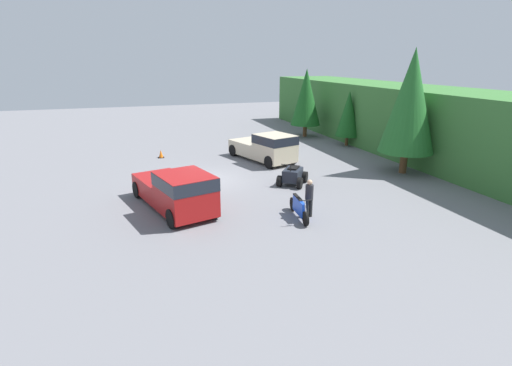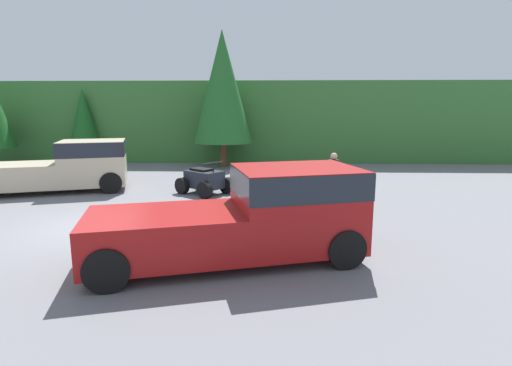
{
  "view_description": "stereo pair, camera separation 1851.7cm",
  "coord_description": "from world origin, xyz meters",
  "px_view_note": "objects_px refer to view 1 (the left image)",
  "views": [
    {
      "loc": [
        21.82,
        -4.08,
        6.67
      ],
      "look_at": [
        4.34,
        1.59,
        0.95
      ],
      "focal_mm": 28.0,
      "sensor_mm": 36.0,
      "label": 1
    },
    {
      "loc": [
        4.76,
        -10.39,
        3.2
      ],
      "look_at": [
        4.34,
        1.59,
        0.95
      ],
      "focal_mm": 28.0,
      "sensor_mm": 36.0,
      "label": 2
    }
  ],
  "objects_px": {
    "pickup_truck_second": "(267,147)",
    "rider_person": "(309,197)",
    "dirt_bike": "(299,208)",
    "pickup_truck_red": "(177,190)",
    "quad_atv": "(293,176)",
    "traffic_cone": "(161,154)"
  },
  "relations": [
    {
      "from": "pickup_truck_second",
      "to": "dirt_bike",
      "type": "height_order",
      "value": "pickup_truck_second"
    },
    {
      "from": "pickup_truck_second",
      "to": "rider_person",
      "type": "distance_m",
      "value": 10.12
    },
    {
      "from": "rider_person",
      "to": "quad_atv",
      "type": "bearing_deg",
      "value": 152.61
    },
    {
      "from": "pickup_truck_red",
      "to": "quad_atv",
      "type": "relative_size",
      "value": 2.59
    },
    {
      "from": "pickup_truck_second",
      "to": "traffic_cone",
      "type": "bearing_deg",
      "value": -134.08
    },
    {
      "from": "quad_atv",
      "to": "traffic_cone",
      "type": "height_order",
      "value": "quad_atv"
    },
    {
      "from": "dirt_bike",
      "to": "quad_atv",
      "type": "bearing_deg",
      "value": 165.88
    },
    {
      "from": "pickup_truck_red",
      "to": "quad_atv",
      "type": "xyz_separation_m",
      "value": [
        -2.16,
        6.6,
        -0.53
      ]
    },
    {
      "from": "quad_atv",
      "to": "rider_person",
      "type": "height_order",
      "value": "rider_person"
    },
    {
      "from": "dirt_bike",
      "to": "traffic_cone",
      "type": "height_order",
      "value": "dirt_bike"
    },
    {
      "from": "pickup_truck_red",
      "to": "pickup_truck_second",
      "type": "relative_size",
      "value": 1.05
    },
    {
      "from": "dirt_bike",
      "to": "quad_atv",
      "type": "height_order",
      "value": "quad_atv"
    },
    {
      "from": "quad_atv",
      "to": "rider_person",
      "type": "xyz_separation_m",
      "value": [
        4.66,
        -1.22,
        0.44
      ]
    },
    {
      "from": "dirt_bike",
      "to": "pickup_truck_second",
      "type": "bearing_deg",
      "value": 174.23
    },
    {
      "from": "dirt_bike",
      "to": "traffic_cone",
      "type": "bearing_deg",
      "value": -154.75
    },
    {
      "from": "rider_person",
      "to": "pickup_truck_second",
      "type": "bearing_deg",
      "value": 158.31
    },
    {
      "from": "pickup_truck_red",
      "to": "traffic_cone",
      "type": "distance_m",
      "value": 10.85
    },
    {
      "from": "pickup_truck_second",
      "to": "rider_person",
      "type": "xyz_separation_m",
      "value": [
        9.99,
        -1.57,
        -0.1
      ]
    },
    {
      "from": "dirt_bike",
      "to": "quad_atv",
      "type": "relative_size",
      "value": 1.05
    },
    {
      "from": "pickup_truck_second",
      "to": "traffic_cone",
      "type": "height_order",
      "value": "pickup_truck_second"
    },
    {
      "from": "pickup_truck_red",
      "to": "pickup_truck_second",
      "type": "bearing_deg",
      "value": 121.69
    },
    {
      "from": "pickup_truck_red",
      "to": "quad_atv",
      "type": "height_order",
      "value": "pickup_truck_red"
    }
  ]
}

